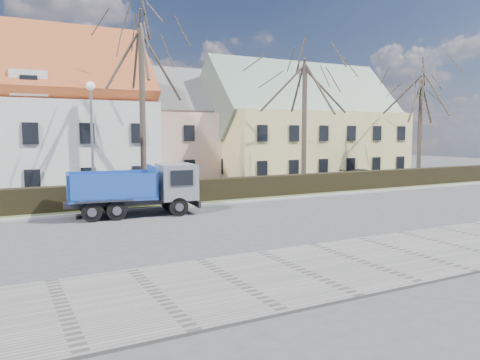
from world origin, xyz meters
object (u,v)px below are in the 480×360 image
cart_frame (118,207)px  parked_car_b (365,176)px  streetlight (92,144)px  dump_truck (129,190)px

cart_frame → parked_car_b: parked_car_b is taller
streetlight → cart_frame: size_ratio=9.13×
dump_truck → streetlight: 4.37m
cart_frame → dump_truck: bearing=-60.7°
cart_frame → streetlight: bearing=102.4°
dump_truck → cart_frame: bearing=125.5°
streetlight → cart_frame: streetlight is taller
cart_frame → parked_car_b: (21.75, 5.67, 0.22)m
parked_car_b → dump_truck: bearing=120.3°
dump_truck → parked_car_b: 22.29m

